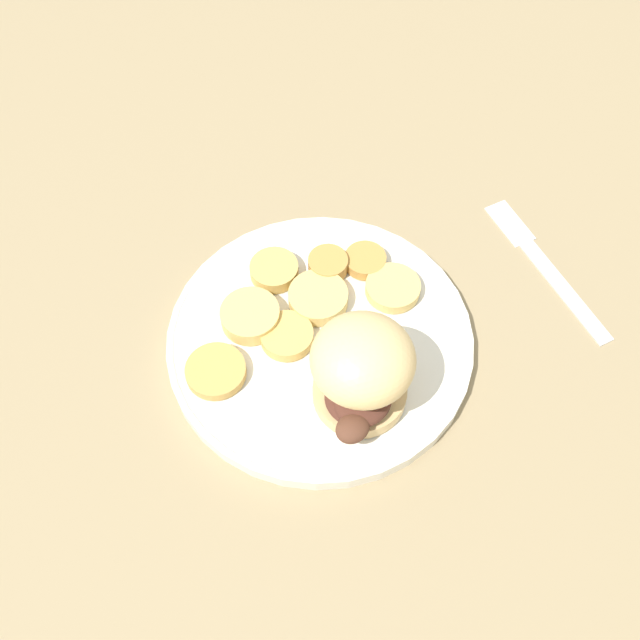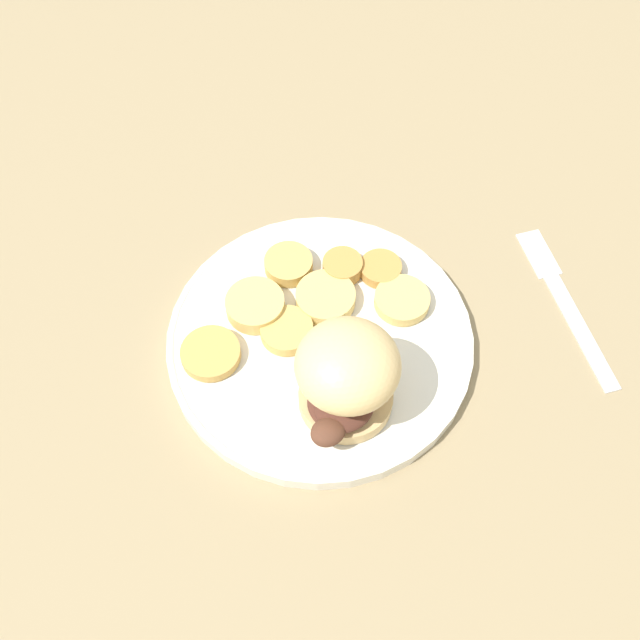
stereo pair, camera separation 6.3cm
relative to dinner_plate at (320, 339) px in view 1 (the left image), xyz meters
name	(u,v)px [view 1 (the left image)]	position (x,y,z in m)	size (l,w,h in m)	color
ground_plane	(320,345)	(0.00, 0.00, -0.01)	(4.00, 4.00, 0.00)	#937F5B
dinner_plate	(320,339)	(0.00, 0.00, 0.00)	(0.27, 0.27, 0.02)	white
sandwich	(361,372)	(-0.02, -0.07, 0.05)	(0.09, 0.08, 0.09)	tan
potato_round_0	(274,270)	(0.01, 0.08, 0.01)	(0.04, 0.04, 0.01)	tan
potato_round_1	(318,298)	(0.02, 0.03, 0.01)	(0.05, 0.05, 0.01)	#DBB766
potato_round_2	(287,336)	(-0.02, 0.02, 0.01)	(0.05, 0.05, 0.01)	tan
potato_round_3	(365,261)	(0.08, 0.03, 0.01)	(0.04, 0.04, 0.01)	#BC8942
potato_round_4	(393,288)	(0.08, -0.01, 0.01)	(0.05, 0.05, 0.01)	#DBB766
potato_round_5	(250,316)	(-0.03, 0.05, 0.02)	(0.05, 0.05, 0.02)	#DBB766
potato_round_6	(328,264)	(0.05, 0.05, 0.01)	(0.04, 0.04, 0.01)	#BC8942
potato_round_7	(216,371)	(-0.09, 0.03, 0.01)	(0.05, 0.05, 0.01)	tan
fork	(545,266)	(0.21, -0.09, -0.01)	(0.07, 0.18, 0.00)	silver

